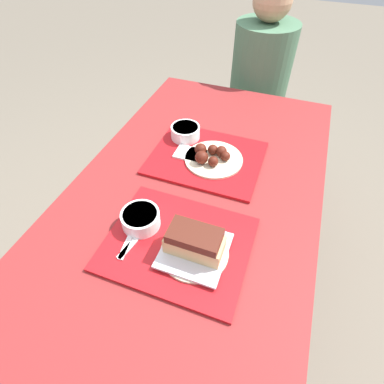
# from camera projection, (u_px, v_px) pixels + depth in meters

# --- Properties ---
(ground_plane) EXTENTS (12.00, 12.00, 0.00)m
(ground_plane) POSITION_uv_depth(u_px,v_px,m) (194.00, 290.00, 1.60)
(ground_plane) COLOR #706656
(picnic_table) EXTENTS (0.84, 1.50, 0.78)m
(picnic_table) POSITION_uv_depth(u_px,v_px,m) (195.00, 209.00, 1.12)
(picnic_table) COLOR maroon
(picnic_table) RESTS_ON ground_plane
(picnic_bench_far) EXTENTS (0.80, 0.28, 0.48)m
(picnic_bench_far) POSITION_uv_depth(u_px,v_px,m) (245.00, 129.00, 1.94)
(picnic_bench_far) COLOR maroon
(picnic_bench_far) RESTS_ON ground_plane
(tray_near) EXTENTS (0.41, 0.34, 0.01)m
(tray_near) POSITION_uv_depth(u_px,v_px,m) (178.00, 244.00, 0.88)
(tray_near) COLOR #B21419
(tray_near) RESTS_ON picnic_table
(tray_far) EXTENTS (0.41, 0.34, 0.01)m
(tray_far) POSITION_uv_depth(u_px,v_px,m) (206.00, 158.00, 1.15)
(tray_far) COLOR #B21419
(tray_far) RESTS_ON picnic_table
(bowl_coleslaw_near) EXTENTS (0.12, 0.12, 0.05)m
(bowl_coleslaw_near) POSITION_uv_depth(u_px,v_px,m) (141.00, 218.00, 0.90)
(bowl_coleslaw_near) COLOR white
(bowl_coleslaw_near) RESTS_ON tray_near
(brisket_sandwich_plate) EXTENTS (0.19, 0.19, 0.10)m
(brisket_sandwich_plate) POSITION_uv_depth(u_px,v_px,m) (195.00, 245.00, 0.82)
(brisket_sandwich_plate) COLOR beige
(brisket_sandwich_plate) RESTS_ON tray_near
(plastic_fork_near) EXTENTS (0.04, 0.17, 0.00)m
(plastic_fork_near) POSITION_uv_depth(u_px,v_px,m) (131.00, 235.00, 0.89)
(plastic_fork_near) COLOR white
(plastic_fork_near) RESTS_ON tray_near
(plastic_knife_near) EXTENTS (0.05, 0.17, 0.00)m
(plastic_knife_near) POSITION_uv_depth(u_px,v_px,m) (138.00, 237.00, 0.88)
(plastic_knife_near) COLOR white
(plastic_knife_near) RESTS_ON tray_near
(condiment_packet) EXTENTS (0.04, 0.03, 0.01)m
(condiment_packet) POSITION_uv_depth(u_px,v_px,m) (186.00, 222.00, 0.92)
(condiment_packet) COLOR #3F3F47
(condiment_packet) RESTS_ON tray_near
(bowl_coleslaw_far) EXTENTS (0.12, 0.12, 0.05)m
(bowl_coleslaw_far) POSITION_uv_depth(u_px,v_px,m) (185.00, 131.00, 1.21)
(bowl_coleslaw_far) COLOR white
(bowl_coleslaw_far) RESTS_ON tray_far
(wings_plate_far) EXTENTS (0.22, 0.22, 0.06)m
(wings_plate_far) POSITION_uv_depth(u_px,v_px,m) (212.00, 156.00, 1.11)
(wings_plate_far) COLOR beige
(wings_plate_far) RESTS_ON tray_far
(napkin_far) EXTENTS (0.12, 0.08, 0.01)m
(napkin_far) POSITION_uv_depth(u_px,v_px,m) (190.00, 154.00, 1.15)
(napkin_far) COLOR white
(napkin_far) RESTS_ON tray_far
(person_seated_across) EXTENTS (0.32, 0.32, 0.74)m
(person_seated_across) POSITION_uv_depth(u_px,v_px,m) (261.00, 70.00, 1.64)
(person_seated_across) COLOR #477051
(person_seated_across) RESTS_ON picnic_bench_far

